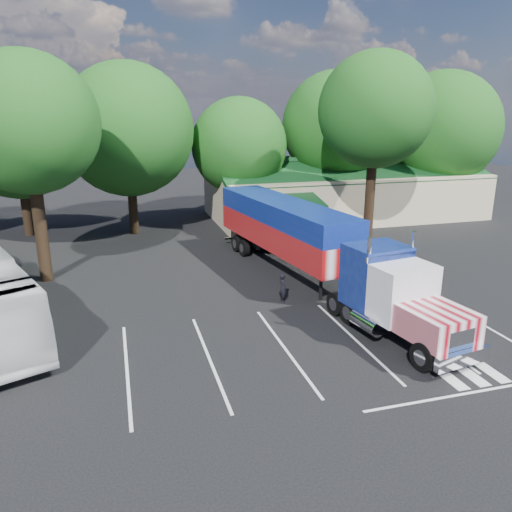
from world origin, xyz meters
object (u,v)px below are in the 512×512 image
object	(u,v)px
semi_truck	(306,240)
woman	(283,288)
bicycle	(327,268)
silver_sedan	(276,233)

from	to	relation	value
semi_truck	woman	bearing A→B (deg)	-140.41
semi_truck	bicycle	size ratio (longest dim) A/B	11.99
semi_truck	silver_sedan	xyz separation A→B (m)	(1.14, 8.95, -1.84)
woman	silver_sedan	xyz separation A→B (m)	(3.40, 11.51, -0.09)
woman	bicycle	bearing A→B (deg)	-62.65
bicycle	silver_sedan	size ratio (longest dim) A/B	0.43
woman	semi_truck	bearing A→B (deg)	-53.30
woman	silver_sedan	bearing A→B (deg)	-28.29
woman	silver_sedan	world-z (taller)	woman
woman	silver_sedan	size ratio (longest dim) A/B	0.37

